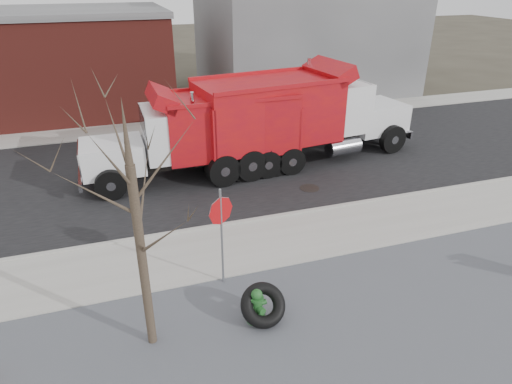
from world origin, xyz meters
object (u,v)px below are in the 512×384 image
object	(u,v)px
truck_tire	(263,305)
dump_truck_red_b	(203,131)
fire_hydrant	(257,307)
stop_sign	(221,220)
dump_truck_red_a	(297,113)

from	to	relation	value
truck_tire	dump_truck_red_b	distance (m)	8.42
fire_hydrant	stop_sign	distance (m)	2.13
truck_tire	dump_truck_red_a	bearing A→B (deg)	63.22
dump_truck_red_b	truck_tire	bearing A→B (deg)	85.52
truck_tire	dump_truck_red_a	xyz separation A→B (m)	(4.40, 8.73, 1.49)
stop_sign	dump_truck_red_b	distance (m)	6.75
dump_truck_red_b	stop_sign	bearing A→B (deg)	80.55
truck_tire	dump_truck_red_a	distance (m)	9.89
truck_tire	stop_sign	bearing A→B (deg)	106.42
fire_hydrant	truck_tire	size ratio (longest dim) A/B	0.84
fire_hydrant	dump_truck_red_b	xyz separation A→B (m)	(0.67, 8.26, 1.34)
fire_hydrant	dump_truck_red_b	world-z (taller)	dump_truck_red_b
fire_hydrant	dump_truck_red_a	xyz separation A→B (m)	(4.53, 8.69, 1.54)
dump_truck_red_a	dump_truck_red_b	world-z (taller)	dump_truck_red_a
fire_hydrant	dump_truck_red_b	distance (m)	8.39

